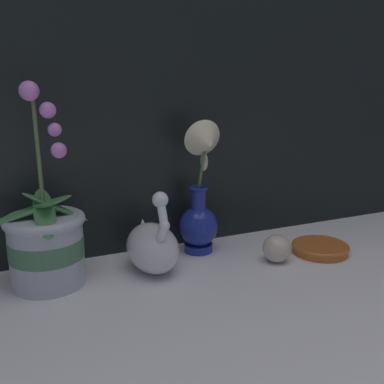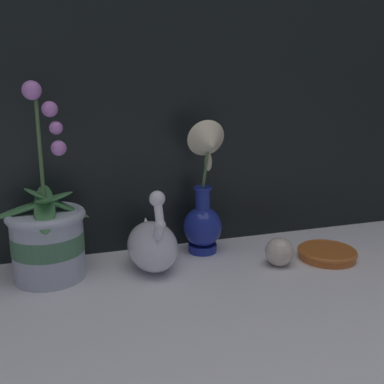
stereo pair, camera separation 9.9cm
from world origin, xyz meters
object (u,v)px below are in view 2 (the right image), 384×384
Objects in this scene: blue_vase at (204,205)px; amber_dish at (327,253)px; glass_sphere at (279,252)px; orchid_potted_plant at (48,235)px; swan_figurine at (152,244)px.

blue_vase is 0.32m from amber_dish.
blue_vase is 4.97× the size of glass_sphere.
orchid_potted_plant reaches higher than swan_figurine.
glass_sphere is (0.14, -0.12, -0.09)m from blue_vase.
orchid_potted_plant is 6.30× the size of glass_sphere.
amber_dish is at bearing -9.81° from swan_figurine.
amber_dish is at bearing -8.20° from orchid_potted_plant.
amber_dish is (0.27, -0.12, -0.11)m from blue_vase.
orchid_potted_plant is 0.37m from blue_vase.
swan_figurine is 1.41× the size of amber_dish.
glass_sphere is (0.28, -0.07, -0.03)m from swan_figurine.
orchid_potted_plant is 1.27× the size of blue_vase.
blue_vase reaches higher than amber_dish.
glass_sphere is 0.13m from amber_dish.
orchid_potted_plant is at bearing -175.56° from blue_vase.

